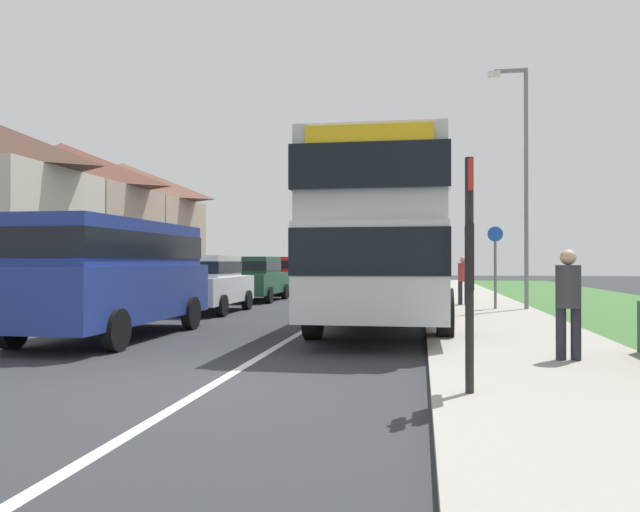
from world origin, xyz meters
name	(u,v)px	position (x,y,z in m)	size (l,w,h in m)	color
ground_plane	(210,387)	(0.00, 0.00, 0.00)	(120.00, 120.00, 0.00)	#2D3033
lane_marking_centre	(319,322)	(0.00, 8.00, 0.00)	(0.14, 60.00, 0.01)	silver
pavement_near_side	(505,332)	(4.20, 6.00, 0.06)	(3.20, 68.00, 0.12)	#9E998E
double_decker_bus	(386,234)	(1.69, 7.39, 2.14)	(2.80, 9.87, 3.70)	#BCBCC1
parked_van_blue	(113,269)	(-3.46, 4.21, 1.35)	(2.11, 5.50, 2.28)	navy
parked_car_white	(206,281)	(-3.69, 10.23, 0.91)	(1.91, 4.00, 1.67)	silver
parked_car_dark_green	(254,277)	(-3.72, 15.64, 0.92)	(1.94, 4.24, 1.67)	#19472D
parked_car_red	(284,274)	(-3.69, 20.72, 0.93)	(1.91, 4.31, 1.70)	#B21E1E
pedestrian_at_stop	(568,299)	(4.53, 2.00, 0.98)	(0.34, 0.34, 1.67)	#23232D
pedestrian_walking_away	(463,278)	(3.85, 13.25, 0.98)	(0.34, 0.34, 1.67)	#23232D
bus_stop_sign	(469,258)	(3.00, -0.42, 1.54)	(0.09, 0.52, 2.60)	black
cycle_route_sign	(495,264)	(4.64, 11.57, 1.43)	(0.44, 0.08, 2.52)	slate
street_lamp_mid	(522,172)	(5.42, 11.65, 4.11)	(1.14, 0.20, 7.13)	slate
house_terrace_far_side	(61,219)	(-12.92, 17.61, 3.32)	(7.20, 16.68, 6.65)	beige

